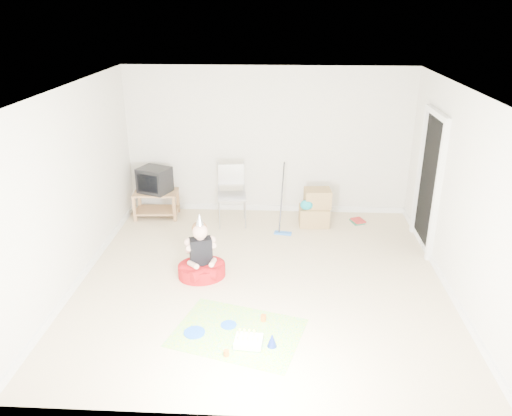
# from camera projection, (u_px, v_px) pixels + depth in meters

# --- Properties ---
(ground) EXTENTS (5.00, 5.00, 0.00)m
(ground) POSITION_uv_depth(u_px,v_px,m) (262.00, 279.00, 6.94)
(ground) COLOR beige
(ground) RESTS_ON ground
(doorway_recess) EXTENTS (0.02, 0.90, 2.05)m
(doorway_recess) POSITION_uv_depth(u_px,v_px,m) (429.00, 184.00, 7.53)
(doorway_recess) COLOR black
(doorway_recess) RESTS_ON ground
(tv_stand) EXTENTS (0.78, 0.51, 0.47)m
(tv_stand) POSITION_uv_depth(u_px,v_px,m) (156.00, 202.00, 8.86)
(tv_stand) COLOR #A27449
(tv_stand) RESTS_ON ground
(crt_tv) EXTENTS (0.63, 0.58, 0.44)m
(crt_tv) POSITION_uv_depth(u_px,v_px,m) (155.00, 180.00, 8.71)
(crt_tv) COLOR black
(crt_tv) RESTS_ON tv_stand
(folding_chair) EXTENTS (0.53, 0.51, 1.06)m
(folding_chair) POSITION_uv_depth(u_px,v_px,m) (232.00, 196.00, 8.47)
(folding_chair) COLOR #98999E
(folding_chair) RESTS_ON ground
(cardboard_boxes) EXTENTS (0.54, 0.43, 0.64)m
(cardboard_boxes) POSITION_uv_depth(u_px,v_px,m) (315.00, 208.00, 8.52)
(cardboard_boxes) COLOR #9D7C4C
(cardboard_boxes) RESTS_ON ground
(floor_mop) EXTENTS (0.30, 0.38, 1.14)m
(floor_mop) POSITION_uv_depth(u_px,v_px,m) (283.00, 219.00, 8.18)
(floor_mop) COLOR blue
(floor_mop) RESTS_ON ground
(book_pile) EXTENTS (0.26, 0.29, 0.05)m
(book_pile) POSITION_uv_depth(u_px,v_px,m) (358.00, 221.00, 8.71)
(book_pile) COLOR #246E4A
(book_pile) RESTS_ON ground
(seated_woman) EXTENTS (0.83, 0.83, 0.95)m
(seated_woman) POSITION_uv_depth(u_px,v_px,m) (201.00, 263.00, 6.93)
(seated_woman) COLOR #AA0F13
(seated_woman) RESTS_ON ground
(party_mat) EXTENTS (1.67, 1.40, 0.01)m
(party_mat) POSITION_uv_depth(u_px,v_px,m) (238.00, 333.00, 5.80)
(party_mat) COLOR #E7307C
(party_mat) RESTS_ON ground
(birthday_cake) EXTENTS (0.33, 0.27, 0.15)m
(birthday_cake) POSITION_uv_depth(u_px,v_px,m) (249.00, 342.00, 5.58)
(birthday_cake) COLOR white
(birthday_cake) RESTS_ON party_mat
(blue_plate_near) EXTENTS (0.26, 0.26, 0.01)m
(blue_plate_near) POSITION_uv_depth(u_px,v_px,m) (229.00, 325.00, 5.92)
(blue_plate_near) COLOR blue
(blue_plate_near) RESTS_ON party_mat
(blue_plate_far) EXTENTS (0.32, 0.32, 0.01)m
(blue_plate_far) POSITION_uv_depth(u_px,v_px,m) (194.00, 332.00, 5.79)
(blue_plate_far) COLOR blue
(blue_plate_far) RESTS_ON party_mat
(orange_cup_near) EXTENTS (0.09, 0.09, 0.08)m
(orange_cup_near) POSITION_uv_depth(u_px,v_px,m) (263.00, 318.00, 6.00)
(orange_cup_near) COLOR #D86018
(orange_cup_near) RESTS_ON party_mat
(orange_cup_far) EXTENTS (0.08, 0.08, 0.07)m
(orange_cup_far) POSITION_uv_depth(u_px,v_px,m) (226.00, 353.00, 5.40)
(orange_cup_far) COLOR #D86018
(orange_cup_far) RESTS_ON party_mat
(blue_party_hat) EXTENTS (0.12, 0.12, 0.16)m
(blue_party_hat) POSITION_uv_depth(u_px,v_px,m) (272.00, 340.00, 5.54)
(blue_party_hat) COLOR #1A31B7
(blue_party_hat) RESTS_ON party_mat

